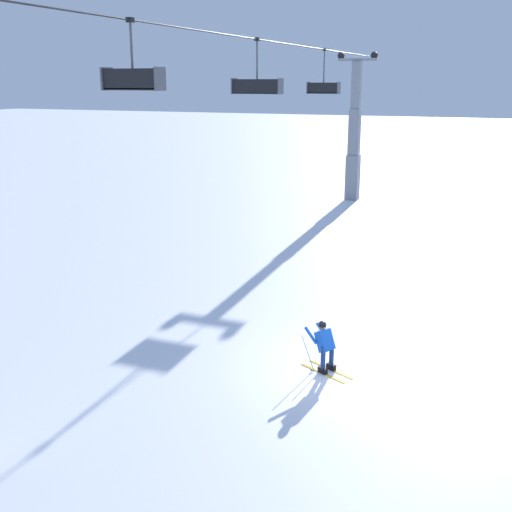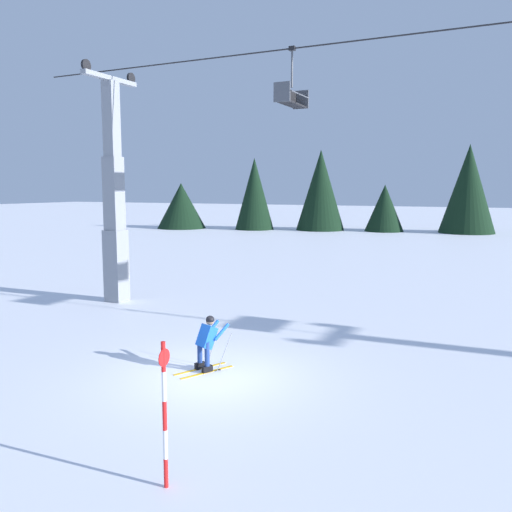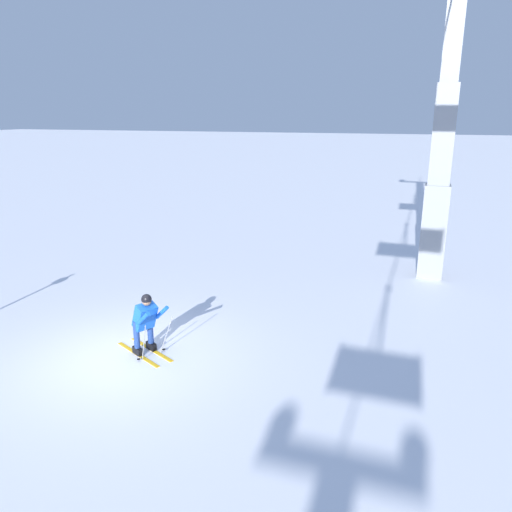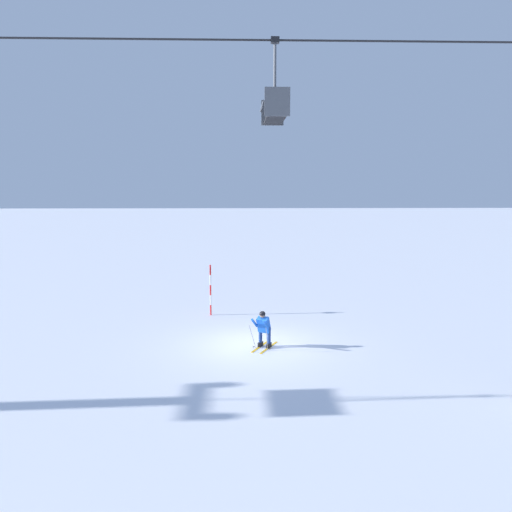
{
  "view_description": "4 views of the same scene",
  "coord_description": "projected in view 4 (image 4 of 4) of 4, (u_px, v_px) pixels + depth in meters",
  "views": [
    {
      "loc": [
        -15.98,
        -3.98,
        7.75
      ],
      "look_at": [
        -0.57,
        2.36,
        3.14
      ],
      "focal_mm": 44.63,
      "sensor_mm": 36.0,
      "label": 1
    },
    {
      "loc": [
        6.56,
        -11.1,
        4.69
      ],
      "look_at": [
        0.49,
        1.6,
        2.9
      ],
      "focal_mm": 37.39,
      "sensor_mm": 36.0,
      "label": 2
    },
    {
      "loc": [
        8.05,
        5.96,
        5.08
      ],
      "look_at": [
        0.15,
        3.13,
        2.65
      ],
      "focal_mm": 34.47,
      "sensor_mm": 36.0,
      "label": 3
    },
    {
      "loc": [
        0.5,
        18.69,
        5.89
      ],
      "look_at": [
        -0.06,
        0.77,
        3.49
      ],
      "focal_mm": 35.86,
      "sensor_mm": 36.0,
      "label": 4
    }
  ],
  "objects": [
    {
      "name": "ground_plane",
      "position": [
        254.0,
        345.0,
        19.32
      ],
      "size": [
        260.0,
        260.0,
        0.0
      ],
      "primitive_type": "plane",
      "color": "white"
    },
    {
      "name": "skier_carving_main",
      "position": [
        263.0,
        327.0,
        18.81
      ],
      "size": [
        1.14,
        1.61,
        1.53
      ],
      "color": "yellow",
      "rests_on": "ground_plane"
    },
    {
      "name": "chairlift_seat_nearest",
      "position": [
        277.0,
        108.0,
        12.21
      ],
      "size": [
        0.61,
        1.78,
        1.93
      ],
      "color": "black"
    },
    {
      "name": "trail_marker_pole",
      "position": [
        210.0,
        288.0,
        23.65
      ],
      "size": [
        0.07,
        0.28,
        2.37
      ],
      "color": "red",
      "rests_on": "ground_plane"
    }
  ]
}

